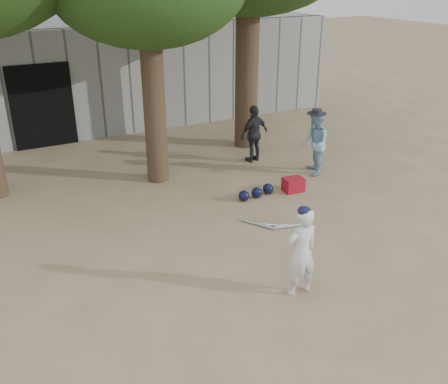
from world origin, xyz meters
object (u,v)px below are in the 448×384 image
spectator_blue (314,144)px  red_bag (293,185)px  boy_player (301,252)px  spectator_dark (254,134)px

spectator_blue → red_bag: bearing=-33.5°
boy_player → red_bag: bearing=-123.7°
spectator_dark → red_bag: 2.09m
boy_player → red_bag: (2.08, 3.10, -0.54)m
boy_player → spectator_dark: size_ratio=0.98×
spectator_blue → red_bag: spectator_blue is taller
red_bag → spectator_blue: bearing=32.2°
boy_player → spectator_blue: size_ratio=0.94×
spectator_blue → spectator_dark: 1.59m
spectator_dark → red_bag: bearing=72.1°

